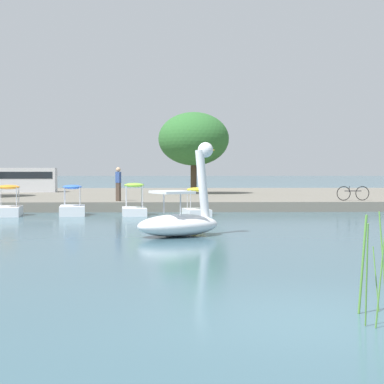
{
  "coord_description": "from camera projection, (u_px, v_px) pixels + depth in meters",
  "views": [
    {
      "loc": [
        -1.93,
        -8.06,
        2.02
      ],
      "look_at": [
        -1.26,
        13.76,
        1.26
      ],
      "focal_mm": 56.4,
      "sensor_mm": 36.0,
      "label": 1
    }
  ],
  "objects": [
    {
      "name": "person_on_path",
      "position": [
        118.0,
        183.0,
        30.65
      ],
      "size": [
        0.29,
        0.29,
        1.73
      ],
      "color": "#47382D",
      "rests_on": "shore_bank_far"
    },
    {
      "name": "tree_sapling_by_fence",
      "position": [
        194.0,
        139.0,
        40.69
      ],
      "size": [
        6.75,
        6.75,
        5.51
      ],
      "color": "#423323",
      "rests_on": "shore_bank_far"
    },
    {
      "name": "ground_plane",
      "position": [
        316.0,
        320.0,
        8.18
      ],
      "size": [
        508.14,
        508.14,
        0.0
      ],
      "primitive_type": "plane",
      "color": "#385966"
    },
    {
      "name": "pedal_boat_yellow",
      "position": [
        197.0,
        207.0,
        27.46
      ],
      "size": [
        1.33,
        1.95,
        1.28
      ],
      "color": "white",
      "rests_on": "ground_plane"
    },
    {
      "name": "swan_boat",
      "position": [
        181.0,
        218.0,
        18.68
      ],
      "size": [
        3.04,
        2.47,
        2.93
      ],
      "color": "white",
      "rests_on": "ground_plane"
    },
    {
      "name": "shore_bank_far",
      "position": [
        201.0,
        196.0,
        42.13
      ],
      "size": [
        119.72,
        25.05,
        0.49
      ],
      "primitive_type": "cube",
      "color": "#6B665B",
      "rests_on": "ground_plane"
    },
    {
      "name": "parked_van",
      "position": [
        25.0,
        179.0,
        43.84
      ],
      "size": [
        4.56,
        2.08,
        1.76
      ],
      "color": "silver",
      "rests_on": "shore_bank_far"
    },
    {
      "name": "pedal_boat_orange",
      "position": [
        9.0,
        206.0,
        27.2
      ],
      "size": [
        1.36,
        2.19,
        1.4
      ],
      "color": "white",
      "rests_on": "ground_plane"
    },
    {
      "name": "bicycle_parked",
      "position": [
        353.0,
        193.0,
        31.3
      ],
      "size": [
        1.75,
        0.17,
        0.76
      ],
      "color": "black",
      "rests_on": "shore_bank_far"
    },
    {
      "name": "pedal_boat_lime",
      "position": [
        134.0,
        205.0,
        27.56
      ],
      "size": [
        1.27,
        2.03,
        1.48
      ],
      "color": "white",
      "rests_on": "ground_plane"
    },
    {
      "name": "pedal_boat_blue",
      "position": [
        72.0,
        206.0,
        27.55
      ],
      "size": [
        1.4,
        2.17,
        1.4
      ],
      "color": "white",
      "rests_on": "ground_plane"
    }
  ]
}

